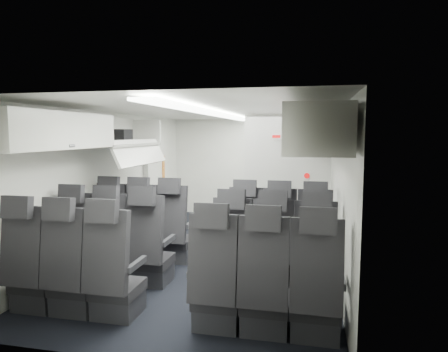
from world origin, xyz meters
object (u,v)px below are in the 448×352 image
at_px(seat_row_rear, 164,283).
at_px(boarding_door, 155,178).
at_px(galley_unit, 291,175).
at_px(seat_row_mid, 191,255).
at_px(flight_attendant, 255,184).
at_px(seat_row_front, 210,236).
at_px(carry_on_bag, 118,136).

bearing_deg(seat_row_rear, boarding_door, 112.87).
height_order(galley_unit, boarding_door, galley_unit).
xyz_separation_m(seat_row_mid, galley_unit, (0.95, 4.15, 0.55)).
height_order(seat_row_rear, flight_attendant, flight_attendant).
bearing_deg(seat_row_front, flight_attendant, 80.63).
bearing_deg(seat_row_rear, seat_row_front, 90.00).
bearing_deg(flight_attendant, galley_unit, -40.79).
relative_size(seat_row_front, galley_unit, 1.75).
relative_size(flight_attendant, carry_on_bag, 5.01).
height_order(galley_unit, flight_attendant, galley_unit).
distance_m(seat_row_mid, seat_row_rear, 0.90).
bearing_deg(galley_unit, boarding_door, -155.72).
xyz_separation_m(seat_row_front, boarding_door, (-1.64, 2.09, 0.55)).
bearing_deg(flight_attendant, seat_row_mid, 160.16).
relative_size(seat_row_mid, carry_on_bag, 9.45).
height_order(seat_row_front, galley_unit, galley_unit).
height_order(seat_row_front, seat_row_rear, same).
bearing_deg(seat_row_front, seat_row_rear, -90.00).
bearing_deg(carry_on_bag, seat_row_rear, -48.93).
xyz_separation_m(flight_attendant, carry_on_bag, (-1.76, -1.97, 0.90)).
height_order(seat_row_rear, carry_on_bag, carry_on_bag).
bearing_deg(galley_unit, carry_on_bag, -127.13).
xyz_separation_m(seat_row_front, galley_unit, (0.95, 3.25, 0.55)).
relative_size(seat_row_rear, galley_unit, 1.75).
xyz_separation_m(seat_row_front, flight_attendant, (0.35, 2.09, 0.48)).
distance_m(seat_row_mid, galley_unit, 4.30).
distance_m(seat_row_front, flight_attendant, 2.18).
distance_m(seat_row_front, seat_row_mid, 0.90).
bearing_deg(galley_unit, seat_row_front, -106.28).
bearing_deg(flight_attendant, carry_on_bag, 124.89).
height_order(seat_row_mid, galley_unit, galley_unit).
bearing_deg(seat_row_front, galley_unit, 73.72).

